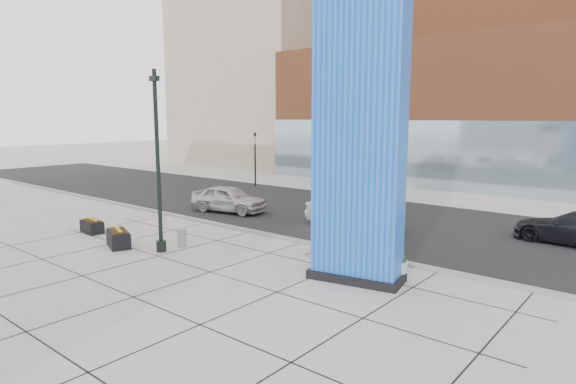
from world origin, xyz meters
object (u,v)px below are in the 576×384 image
Objects in this scene: overhead_street_sign at (332,156)px; car_silver_mid at (352,213)px; blue_pylon at (359,131)px; public_art_sculpture at (338,222)px; lamp_post at (159,179)px; concrete_bollard at (182,238)px; car_white_west at (229,199)px.

car_silver_mid is (-1.46, 3.92, -3.00)m from overhead_street_sign.
blue_pylon is 1.84× the size of public_art_sculpture.
public_art_sculpture is (5.97, 3.51, -1.45)m from lamp_post.
blue_pylon is at bearing -30.42° from public_art_sculpture.
lamp_post is 2.69m from concrete_bollard.
lamp_post is 7.07m from public_art_sculpture.
lamp_post is 6.74m from overhead_street_sign.
blue_pylon reaches higher than car_white_west.
concrete_bollard is (0.06, 0.97, -2.51)m from lamp_post.
public_art_sculpture is at bearing -150.51° from car_silver_mid.
car_white_west is at bearing 144.51° from blue_pylon.
lamp_post reaches higher than overhead_street_sign.
concrete_bollard is at bearing 176.62° from blue_pylon.
car_silver_mid reaches higher than car_white_west.
car_white_west is 0.94× the size of car_silver_mid.
blue_pylon reaches higher than concrete_bollard.
public_art_sculpture is 2.56m from overhead_street_sign.
overhead_street_sign reaches higher than car_white_west.
overhead_street_sign is at bearing -155.90° from car_silver_mid.
car_silver_mid is (3.67, 7.14, 0.39)m from concrete_bollard.
blue_pylon is 8.91m from concrete_bollard.
overhead_street_sign is 0.95× the size of car_silver_mid.
public_art_sculpture is at bearing 30.43° from lamp_post.
car_silver_mid is at bearing -94.60° from car_white_west.
lamp_post is 9.18m from car_silver_mid.
lamp_post is 1.30× the size of public_art_sculpture.
lamp_post is 8.38m from car_white_west.
car_silver_mid is at bearing 126.28° from public_art_sculpture.
lamp_post reaches higher than car_silver_mid.
lamp_post is 1.62× the size of car_white_west.
car_white_west is at bearing 169.57° from public_art_sculpture.
concrete_bollard is 8.04m from car_silver_mid.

